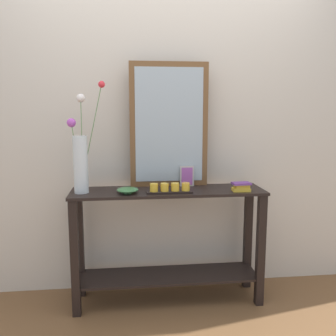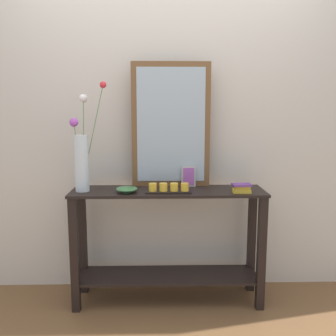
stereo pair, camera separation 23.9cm
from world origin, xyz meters
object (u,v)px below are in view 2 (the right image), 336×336
(console_table, at_px, (168,236))
(candle_tray, at_px, (169,189))
(decorative_bowl, at_px, (127,189))
(mirror_leaning, at_px, (171,125))
(tall_vase_left, at_px, (82,156))
(picture_frame_small, at_px, (189,176))
(book_stack, at_px, (242,188))

(console_table, height_order, candle_tray, candle_tray)
(decorative_bowl, bearing_deg, mirror_leaning, 35.59)
(console_table, bearing_deg, tall_vase_left, -179.39)
(mirror_leaning, bearing_deg, tall_vase_left, -166.13)
(picture_frame_small, distance_m, decorative_bowl, 0.49)
(tall_vase_left, distance_m, book_stack, 1.14)
(candle_tray, relative_size, book_stack, 2.41)
(console_table, distance_m, book_stack, 0.64)
(console_table, distance_m, decorative_bowl, 0.47)
(console_table, height_order, mirror_leaning, mirror_leaning)
(picture_frame_small, distance_m, book_stack, 0.42)
(mirror_leaning, xyz_separation_m, candle_tray, (-0.02, -0.23, -0.43))
(mirror_leaning, distance_m, tall_vase_left, 0.68)
(candle_tray, bearing_deg, tall_vase_left, 172.53)
(tall_vase_left, relative_size, candle_tray, 2.40)
(mirror_leaning, xyz_separation_m, book_stack, (0.48, -0.25, -0.42))
(candle_tray, bearing_deg, console_table, 92.16)
(tall_vase_left, relative_size, book_stack, 5.79)
(picture_frame_small, bearing_deg, mirror_leaning, 166.68)
(tall_vase_left, distance_m, picture_frame_small, 0.79)
(candle_tray, xyz_separation_m, picture_frame_small, (0.15, 0.20, 0.05))
(tall_vase_left, xyz_separation_m, picture_frame_small, (0.76, 0.12, -0.17))
(picture_frame_small, relative_size, book_stack, 1.17)
(candle_tray, relative_size, decorative_bowl, 2.14)
(decorative_bowl, bearing_deg, picture_frame_small, 23.46)
(tall_vase_left, relative_size, decorative_bowl, 5.15)
(picture_frame_small, xyz_separation_m, book_stack, (0.35, -0.21, -0.05))
(book_stack, bearing_deg, mirror_leaning, 153.15)
(console_table, relative_size, decorative_bowl, 9.30)
(mirror_leaning, distance_m, picture_frame_small, 0.40)
(mirror_leaning, relative_size, book_stack, 6.91)
(decorative_bowl, bearing_deg, tall_vase_left, 167.71)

